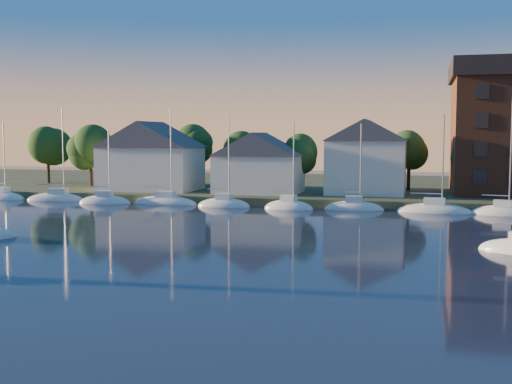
% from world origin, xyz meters
% --- Properties ---
extents(ground, '(260.00, 260.00, 0.00)m').
position_xyz_m(ground, '(0.00, 0.00, 0.00)').
color(ground, black).
rests_on(ground, ground).
extents(shoreline_land, '(160.00, 50.00, 2.00)m').
position_xyz_m(shoreline_land, '(0.00, 75.00, 0.00)').
color(shoreline_land, '#354226').
rests_on(shoreline_land, ground).
extents(wooden_dock, '(120.00, 3.00, 1.00)m').
position_xyz_m(wooden_dock, '(0.00, 52.00, 0.00)').
color(wooden_dock, brown).
rests_on(wooden_dock, ground).
extents(clubhouse_west, '(13.65, 9.45, 9.64)m').
position_xyz_m(clubhouse_west, '(-22.00, 58.00, 5.93)').
color(clubhouse_west, silver).
rests_on(clubhouse_west, shoreline_land).
extents(clubhouse_centre, '(11.55, 8.40, 8.08)m').
position_xyz_m(clubhouse_centre, '(-6.00, 57.00, 5.13)').
color(clubhouse_centre, silver).
rests_on(clubhouse_centre, shoreline_land).
extents(clubhouse_east, '(10.50, 8.40, 9.80)m').
position_xyz_m(clubhouse_east, '(8.00, 59.00, 6.00)').
color(clubhouse_east, silver).
rests_on(clubhouse_east, shoreline_land).
extents(tree_line, '(93.40, 5.40, 8.90)m').
position_xyz_m(tree_line, '(2.00, 63.00, 7.18)').
color(tree_line, '#3A251A').
rests_on(tree_line, shoreline_land).
extents(moored_fleet, '(87.50, 2.40, 12.05)m').
position_xyz_m(moored_fleet, '(0.00, 49.00, 0.10)').
color(moored_fleet, silver).
rests_on(moored_fleet, ground).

